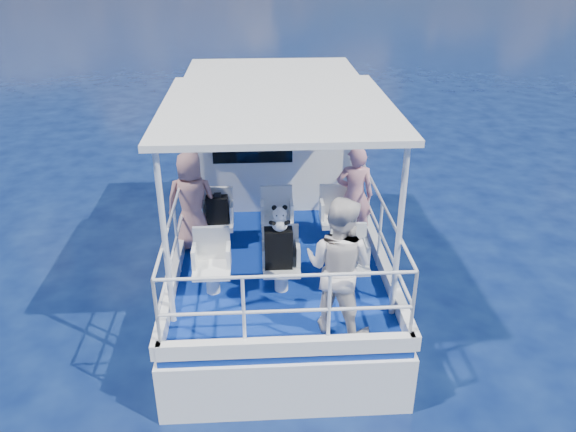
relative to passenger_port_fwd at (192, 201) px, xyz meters
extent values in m
plane|color=#071137|center=(1.25, -0.16, -1.65)|extent=(2000.00, 2000.00, 0.00)
cube|color=white|center=(1.25, 0.84, -1.65)|extent=(3.00, 7.00, 1.60)
cube|color=navy|center=(1.25, 0.84, -0.80)|extent=(2.90, 6.90, 0.10)
cube|color=white|center=(1.25, 2.14, 0.35)|extent=(2.85, 2.00, 2.20)
cube|color=white|center=(1.25, -0.36, 1.49)|extent=(3.00, 3.20, 0.08)
cylinder|color=white|center=(-0.10, -1.86, 0.35)|extent=(0.07, 0.07, 2.20)
cylinder|color=white|center=(2.60, -1.86, 0.35)|extent=(0.07, 0.07, 2.20)
cylinder|color=white|center=(-0.10, 1.04, 0.35)|extent=(0.07, 0.07, 2.20)
cylinder|color=white|center=(2.60, 1.04, 0.35)|extent=(0.07, 0.07, 2.20)
cube|color=white|center=(0.35, 0.04, -0.56)|extent=(0.48, 0.46, 0.38)
cube|color=white|center=(1.25, 0.04, -0.56)|extent=(0.48, 0.46, 0.38)
cube|color=white|center=(2.15, 0.04, -0.56)|extent=(0.48, 0.46, 0.38)
cube|color=white|center=(0.35, -1.26, -0.56)|extent=(0.48, 0.46, 0.38)
cube|color=white|center=(1.25, -1.26, -0.56)|extent=(0.48, 0.46, 0.38)
cube|color=white|center=(2.15, -1.26, -0.56)|extent=(0.48, 0.46, 0.38)
imported|color=tan|center=(0.00, 0.00, 0.00)|extent=(0.57, 0.41, 1.51)
imported|color=#CE858E|center=(2.41, 0.03, 0.01)|extent=(0.60, 0.43, 1.53)
imported|color=silver|center=(1.87, -2.10, 0.10)|extent=(1.04, 0.98, 1.70)
cube|color=black|center=(0.36, 0.02, -0.16)|extent=(0.32, 0.18, 0.42)
cube|color=black|center=(1.22, -1.29, -0.10)|extent=(0.36, 0.20, 0.54)
cube|color=black|center=(0.38, 0.00, 0.08)|extent=(0.11, 0.06, 0.06)
camera|label=1|loc=(0.97, -7.52, 3.44)|focal=35.00mm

